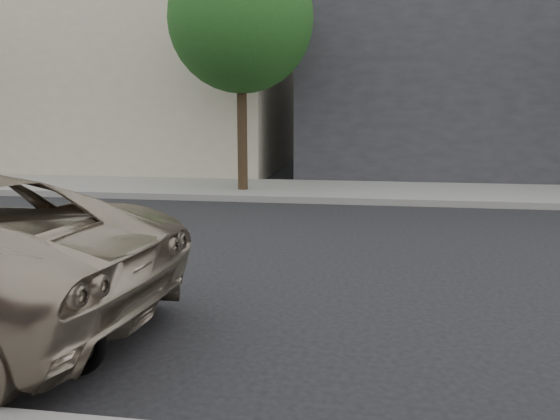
# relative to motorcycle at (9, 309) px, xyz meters

# --- Properties ---
(ground) EXTENTS (120.00, 120.00, 0.00)m
(ground) POSITION_rel_motorcycle_xyz_m (-1.87, -3.23, -0.52)
(ground) COLOR black
(ground) RESTS_ON ground
(far_sidewalk) EXTENTS (44.00, 3.00, 0.15)m
(far_sidewalk) POSITION_rel_motorcycle_xyz_m (-1.87, -9.73, -0.45)
(far_sidewalk) COLOR gray
(far_sidewalk) RESTS_ON ground
(far_building_dark) EXTENTS (16.00, 11.00, 7.00)m
(far_building_dark) POSITION_rel_motorcycle_xyz_m (-8.87, -16.73, 2.98)
(far_building_dark) COLOR #2C2C31
(far_building_dark) RESTS_ON ground
(far_building_cream) EXTENTS (14.00, 11.00, 8.00)m
(far_building_cream) POSITION_rel_motorcycle_xyz_m (7.13, -16.73, 3.48)
(far_building_cream) COLOR #BDB197
(far_building_cream) RESTS_ON ground
(street_tree_mid) EXTENTS (3.40, 3.40, 5.70)m
(street_tree_mid) POSITION_rel_motorcycle_xyz_m (0.13, -9.23, 3.62)
(street_tree_mid) COLOR #382919
(street_tree_mid) RESTS_ON far_sidewalk
(motorcycle) EXTENTS (1.91, 0.61, 1.21)m
(motorcycle) POSITION_rel_motorcycle_xyz_m (0.00, 0.00, 0.00)
(motorcycle) COLOR black
(motorcycle) RESTS_ON ground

